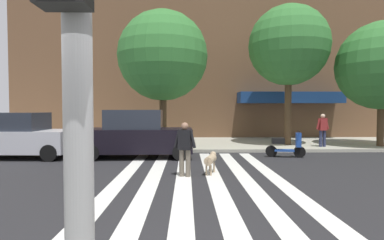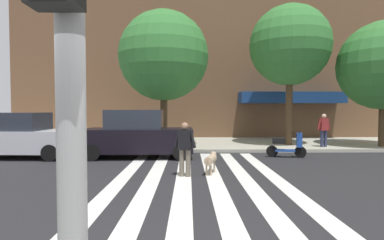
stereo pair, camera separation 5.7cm
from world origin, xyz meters
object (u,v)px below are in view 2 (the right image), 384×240
at_px(pedestrian_bystander, 324,128).
at_px(parked_car_near_curb, 19,136).
at_px(parked_car_behind_first, 138,135).
at_px(parked_scooter, 286,146).
at_px(street_tree_nearest, 164,56).
at_px(dog_on_leash, 211,160).
at_px(street_tree_middle, 290,46).
at_px(street_tree_further, 383,66).
at_px(pedestrian_dog_walker, 185,146).

bearing_deg(pedestrian_bystander, parked_car_near_curb, -170.81).
bearing_deg(parked_car_behind_first, parked_scooter, -0.53).
bearing_deg(street_tree_nearest, pedestrian_bystander, -2.61).
relative_size(dog_on_leash, pedestrian_bystander, 0.69).
distance_m(street_tree_nearest, pedestrian_bystander, 8.74).
height_order(parked_car_behind_first, street_tree_middle, street_tree_middle).
bearing_deg(street_tree_further, pedestrian_bystander, -176.13).
bearing_deg(pedestrian_bystander, parked_car_behind_first, -165.76).
bearing_deg(street_tree_nearest, parked_car_behind_first, -108.42).
distance_m(parked_car_near_curb, street_tree_nearest, 7.44).
xyz_separation_m(parked_car_behind_first, parked_scooter, (6.22, -0.06, -0.47)).
relative_size(street_tree_nearest, dog_on_leash, 5.99).
relative_size(parked_scooter, dog_on_leash, 1.43).
bearing_deg(street_tree_middle, street_tree_nearest, -174.51).
height_order(dog_on_leash, pedestrian_bystander, pedestrian_bystander).
height_order(street_tree_nearest, street_tree_middle, street_tree_middle).
bearing_deg(street_tree_further, parked_car_behind_first, -168.36).
height_order(parked_car_behind_first, pedestrian_bystander, parked_car_behind_first).
bearing_deg(parked_car_behind_first, street_tree_middle, 23.57).
xyz_separation_m(parked_car_near_curb, parked_scooter, (11.22, -0.06, -0.43)).
distance_m(parked_scooter, street_tree_middle, 5.99).
xyz_separation_m(parked_car_behind_first, pedestrian_bystander, (8.82, 2.24, 0.13)).
xyz_separation_m(dog_on_leash, pedestrian_bystander, (6.01, 5.47, 0.63)).
xyz_separation_m(parked_scooter, pedestrian_bystander, (2.60, 2.30, 0.60)).
height_order(street_tree_nearest, street_tree_further, street_tree_nearest).
bearing_deg(street_tree_further, parked_scooter, -156.08).
relative_size(parked_car_near_curb, pedestrian_dog_walker, 2.71).
height_order(street_tree_nearest, dog_on_leash, street_tree_nearest).
relative_size(parked_car_near_curb, parked_car_behind_first, 0.99).
distance_m(street_tree_middle, pedestrian_bystander, 4.60).
bearing_deg(parked_scooter, dog_on_leash, -137.01).
xyz_separation_m(parked_scooter, pedestrian_dog_walker, (-4.22, -3.61, 0.45)).
relative_size(parked_scooter, pedestrian_bystander, 0.99).
relative_size(parked_car_behind_first, street_tree_further, 0.72).
xyz_separation_m(parked_car_near_curb, pedestrian_dog_walker, (7.00, -3.67, 0.02)).
relative_size(parked_car_near_curb, dog_on_leash, 3.93).
xyz_separation_m(street_tree_further, dog_on_leash, (-9.05, -5.68, -3.75)).
xyz_separation_m(parked_car_near_curb, street_tree_nearest, (5.87, 2.60, 3.77)).
bearing_deg(street_tree_middle, dog_on_leash, -125.38).
bearing_deg(dog_on_leash, parked_car_near_curb, 157.48).
distance_m(street_tree_further, pedestrian_bystander, 4.36).
xyz_separation_m(street_tree_further, pedestrian_dog_walker, (-9.87, -6.11, -3.27)).
height_order(parked_scooter, pedestrian_dog_walker, pedestrian_dog_walker).
distance_m(street_tree_nearest, street_tree_middle, 6.60).
xyz_separation_m(street_tree_nearest, pedestrian_dog_walker, (1.13, -6.27, -3.75)).
xyz_separation_m(parked_car_behind_first, street_tree_further, (11.86, 2.44, 3.25)).
bearing_deg(street_tree_middle, parked_car_behind_first, -156.43).
bearing_deg(street_tree_nearest, street_tree_middle, 5.49).
xyz_separation_m(parked_car_behind_first, dog_on_leash, (2.81, -3.24, -0.50)).
relative_size(street_tree_middle, street_tree_further, 1.17).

